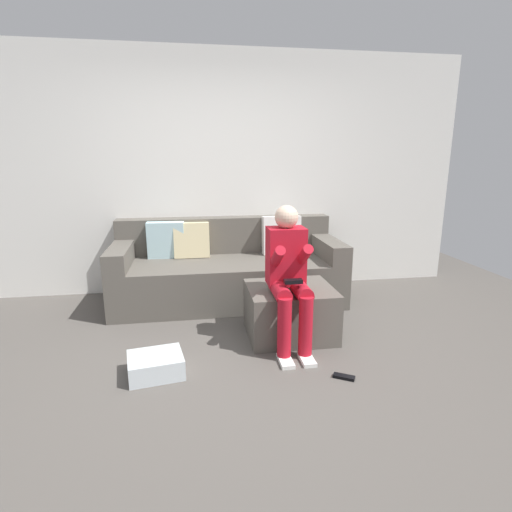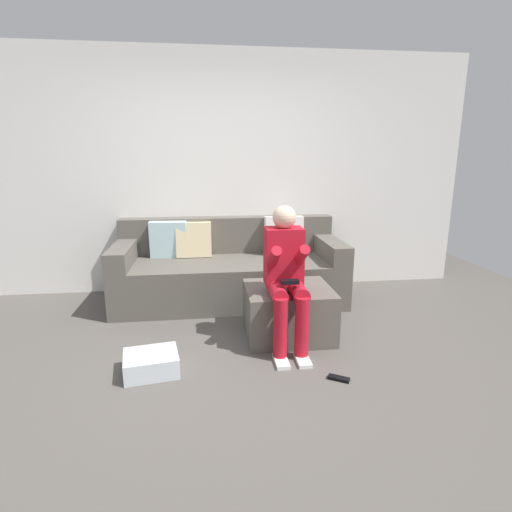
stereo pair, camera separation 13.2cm
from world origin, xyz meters
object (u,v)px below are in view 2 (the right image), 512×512
Objects in this scene: couch_sectional at (229,270)px; person_seated at (286,271)px; ottoman at (288,312)px; remote_near_ottoman at (339,378)px; storage_bin at (151,363)px.

couch_sectional is 2.07× the size of person_seated.
couch_sectional is 1.10m from ottoman.
couch_sectional is at bearing 141.65° from remote_near_ottoman.
person_seated is 1.22m from storage_bin.
ottoman is 1.91× the size of storage_bin.
person_seated reaches higher than remote_near_ottoman.
person_seated reaches higher than ottoman.
couch_sectional is 1.91m from remote_near_ottoman.
couch_sectional reaches higher than storage_bin.
person_seated is 7.65× the size of remote_near_ottoman.
storage_bin is at bearing -162.95° from person_seated.
couch_sectional is at bearing 66.41° from storage_bin.
remote_near_ottoman is at bearing -64.86° from person_seated.
couch_sectional is 15.82× the size of remote_near_ottoman.
person_seated is 3.02× the size of storage_bin.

